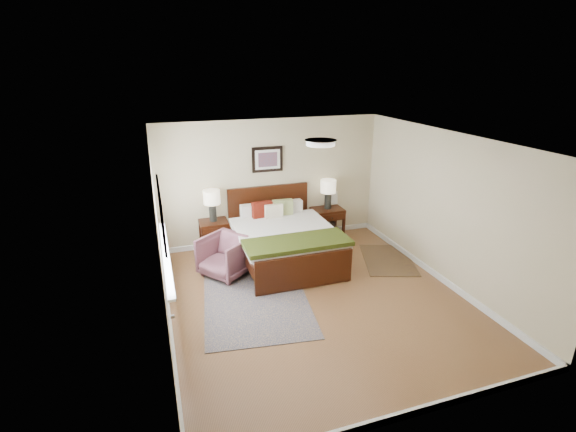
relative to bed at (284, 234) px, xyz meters
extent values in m
plane|color=brown|center=(0.07, -1.43, -0.54)|extent=(5.00, 5.00, 0.00)
cube|color=#C3B08D|center=(0.07, 1.07, 0.71)|extent=(4.50, 0.04, 2.50)
cube|color=#C3B08D|center=(0.07, -3.93, 0.71)|extent=(4.50, 0.04, 2.50)
cube|color=#C3B08D|center=(-2.18, -1.43, 0.71)|extent=(0.04, 5.00, 2.50)
cube|color=#C3B08D|center=(2.32, -1.43, 0.71)|extent=(0.04, 5.00, 2.50)
cube|color=white|center=(0.07, -1.43, 1.96)|extent=(4.50, 5.00, 0.02)
cube|color=silver|center=(-2.16, -0.73, 0.86)|extent=(0.02, 2.72, 1.32)
cube|color=silver|center=(-2.14, -0.73, 0.86)|extent=(0.01, 2.60, 1.20)
cube|color=silver|center=(-2.11, -0.73, 0.23)|extent=(0.10, 2.72, 0.04)
cube|color=silver|center=(-2.16, -3.18, 0.55)|extent=(0.01, 1.00, 2.18)
cube|color=brown|center=(-2.15, -3.18, 0.51)|extent=(0.01, 0.90, 2.10)
cylinder|color=#999999|center=(-2.13, -2.80, 0.46)|extent=(0.04, 0.04, 0.04)
cylinder|color=white|center=(0.07, -1.43, 1.92)|extent=(0.40, 0.40, 0.07)
cylinder|color=beige|center=(0.07, -1.43, 1.96)|extent=(0.44, 0.44, 0.01)
cube|color=#351408|center=(0.00, 1.03, 0.07)|extent=(1.67, 0.06, 1.17)
cube|color=#351408|center=(0.00, -1.08, -0.23)|extent=(1.67, 0.06, 0.58)
cube|color=#351408|center=(-0.79, -0.03, -0.20)|extent=(0.06, 2.09, 0.19)
cube|color=#351408|center=(0.79, -0.03, -0.20)|extent=(0.06, 2.09, 0.19)
cube|color=beige|center=(0.00, -0.03, -0.07)|extent=(1.57, 2.07, 0.23)
cube|color=beige|center=(0.00, -0.13, 0.09)|extent=(1.75, 1.84, 0.10)
cube|color=#273810|center=(0.00, -0.72, 0.14)|extent=(1.79, 0.70, 0.07)
cube|color=beige|center=(-0.36, 0.79, 0.23)|extent=(0.52, 0.18, 0.27)
cube|color=beige|center=(0.37, 0.79, 0.23)|extent=(0.52, 0.18, 0.27)
cube|color=#551309|center=(-0.23, 0.67, 0.27)|extent=(0.41, 0.17, 0.33)
cube|color=#858E52|center=(0.19, 0.67, 0.27)|extent=(0.40, 0.16, 0.33)
cube|color=beige|center=(-0.02, 0.59, 0.25)|extent=(0.36, 0.13, 0.29)
cube|color=black|center=(0.00, 1.04, 1.18)|extent=(0.62, 0.03, 0.50)
cube|color=silver|center=(0.00, 1.02, 1.18)|extent=(0.50, 0.01, 0.38)
cube|color=#A52D23|center=(0.00, 1.01, 1.18)|extent=(0.38, 0.01, 0.28)
cube|color=#351408|center=(-1.16, 0.84, 0.07)|extent=(0.53, 0.48, 0.05)
cube|color=#351408|center=(-1.39, 0.63, -0.24)|extent=(0.05, 0.05, 0.59)
cube|color=#351408|center=(-0.92, 0.63, -0.24)|extent=(0.05, 0.05, 0.59)
cube|color=#351408|center=(-1.39, 1.05, -0.24)|extent=(0.05, 0.05, 0.59)
cube|color=#351408|center=(-0.92, 1.05, -0.24)|extent=(0.05, 0.05, 0.59)
cube|color=#351408|center=(-1.16, 0.61, -0.03)|extent=(0.47, 0.03, 0.14)
cube|color=#351408|center=(1.23, 0.84, 0.07)|extent=(0.64, 0.48, 0.05)
cube|color=#351408|center=(0.94, 0.63, -0.24)|extent=(0.05, 0.05, 0.59)
cube|color=#351408|center=(1.52, 0.63, -0.24)|extent=(0.05, 0.05, 0.59)
cube|color=#351408|center=(0.94, 1.05, -0.24)|extent=(0.05, 0.05, 0.59)
cube|color=#351408|center=(1.52, 1.05, -0.24)|extent=(0.05, 0.05, 0.59)
cube|color=#351408|center=(1.23, 0.61, -0.03)|extent=(0.58, 0.03, 0.14)
cube|color=#351408|center=(1.23, 0.84, -0.40)|extent=(0.58, 0.42, 0.03)
cube|color=black|center=(1.23, 0.84, -0.37)|extent=(0.23, 0.30, 0.03)
cube|color=black|center=(1.23, 0.84, -0.33)|extent=(0.23, 0.30, 0.03)
cube|color=black|center=(1.23, 0.84, -0.30)|extent=(0.23, 0.30, 0.03)
cube|color=black|center=(1.23, 0.84, -0.26)|extent=(0.23, 0.30, 0.03)
cube|color=black|center=(1.23, 0.84, -0.23)|extent=(0.23, 0.30, 0.03)
cube|color=black|center=(1.23, 0.84, -0.19)|extent=(0.23, 0.30, 0.03)
cylinder|color=black|center=(-1.16, 0.84, 0.26)|extent=(0.14, 0.14, 0.32)
cylinder|color=black|center=(-1.16, 0.84, 0.44)|extent=(0.02, 0.02, 0.06)
cylinder|color=beige|center=(-1.16, 0.84, 0.58)|extent=(0.32, 0.32, 0.26)
cylinder|color=black|center=(1.23, 0.84, 0.26)|extent=(0.14, 0.14, 0.32)
cylinder|color=black|center=(1.23, 0.84, 0.44)|extent=(0.02, 0.02, 0.06)
cylinder|color=beige|center=(1.23, 0.84, 0.58)|extent=(0.32, 0.32, 0.26)
imported|color=brown|center=(-1.12, -0.17, -0.19)|extent=(1.07, 1.07, 0.70)
cube|color=#0C1D40|center=(-0.85, -1.22, -0.53)|extent=(1.87, 2.43, 0.01)
cube|color=black|center=(1.87, -0.58, -0.53)|extent=(1.28, 1.56, 0.01)
camera|label=1|loc=(-2.16, -6.71, 2.94)|focal=26.00mm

